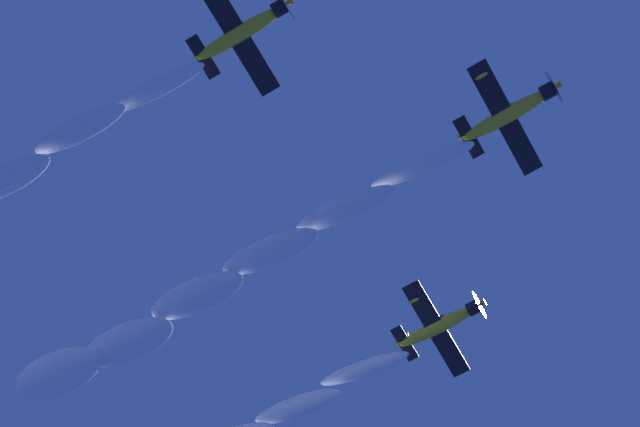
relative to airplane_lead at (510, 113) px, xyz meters
The scene contains 4 objects.
airplane_lead is the anchor object (origin of this frame).
airplane_left_wingman 20.84m from the airplane_lead, 28.56° to the right, with size 8.46×9.19×3.47m.
airplane_right_wingman 20.64m from the airplane_lead, 67.03° to the left, with size 8.48×9.25×3.62m.
smoke_trail_lead 30.80m from the airplane_lead, 19.86° to the left, with size 40.79×17.10×8.06m.
Camera 1 is at (-19.14, 37.45, 1.48)m, focal length 60.60 mm.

